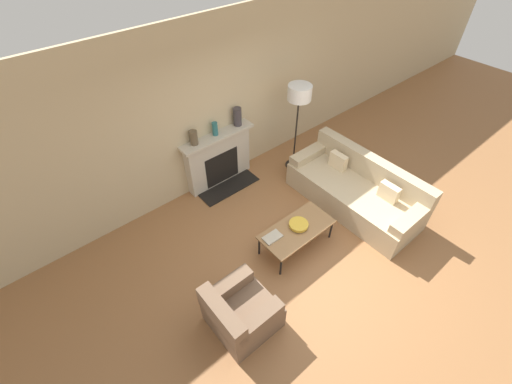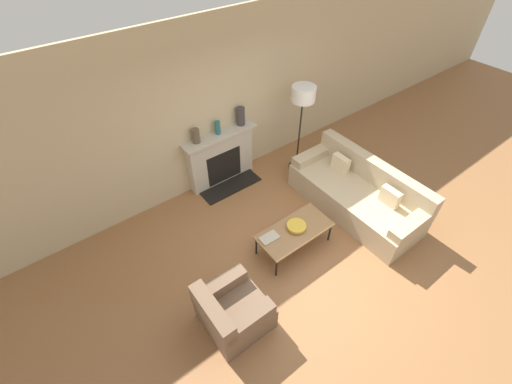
% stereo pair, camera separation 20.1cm
% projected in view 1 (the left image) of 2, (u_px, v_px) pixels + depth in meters
% --- Properties ---
extents(ground_plane, '(18.00, 18.00, 0.00)m').
position_uv_depth(ground_plane, '(316.00, 252.00, 5.28)').
color(ground_plane, '#99663D').
extents(wall_back, '(18.00, 0.06, 2.90)m').
position_uv_depth(wall_back, '(217.00, 106.00, 5.63)').
color(wall_back, '#C6B289').
rests_on(wall_back, ground_plane).
extents(fireplace, '(1.38, 0.59, 1.02)m').
position_uv_depth(fireplace, '(219.00, 159.00, 6.14)').
color(fireplace, beige).
rests_on(fireplace, ground_plane).
extents(couch, '(0.96, 2.28, 0.85)m').
position_uv_depth(couch, '(356.00, 190.00, 5.82)').
color(couch, tan).
rests_on(couch, ground_plane).
extents(armchair_near, '(0.78, 0.77, 0.73)m').
position_uv_depth(armchair_near, '(240.00, 313.00, 4.25)').
color(armchair_near, brown).
rests_on(armchair_near, ground_plane).
extents(coffee_table, '(1.15, 0.56, 0.39)m').
position_uv_depth(coffee_table, '(297.00, 230.00, 5.12)').
color(coffee_table, olive).
rests_on(coffee_table, ground_plane).
extents(bowl, '(0.29, 0.29, 0.06)m').
position_uv_depth(bowl, '(299.00, 225.00, 5.11)').
color(bowl, gold).
rests_on(bowl, coffee_table).
extents(book, '(0.28, 0.18, 0.02)m').
position_uv_depth(book, '(272.00, 237.00, 4.97)').
color(book, '#B2A893').
rests_on(book, coffee_table).
extents(floor_lamp, '(0.41, 0.41, 1.70)m').
position_uv_depth(floor_lamp, '(299.00, 98.00, 5.79)').
color(floor_lamp, black).
rests_on(floor_lamp, ground_plane).
extents(mantel_vase_left, '(0.13, 0.13, 0.24)m').
position_uv_depth(mantel_vase_left, '(194.00, 138.00, 5.50)').
color(mantel_vase_left, brown).
rests_on(mantel_vase_left, fireplace).
extents(mantel_vase_center_left, '(0.10, 0.10, 0.23)m').
position_uv_depth(mantel_vase_center_left, '(215.00, 129.00, 5.70)').
color(mantel_vase_center_left, '#28666B').
rests_on(mantel_vase_center_left, fireplace).
extents(mantel_vase_center_right, '(0.15, 0.15, 0.32)m').
position_uv_depth(mantel_vase_center_right, '(237.00, 117.00, 5.88)').
color(mantel_vase_center_right, '#3D383D').
rests_on(mantel_vase_center_right, fireplace).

